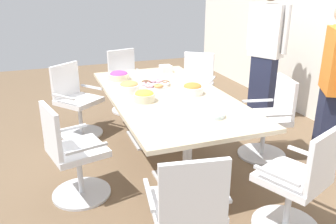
# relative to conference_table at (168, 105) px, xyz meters

# --- Properties ---
(ground_plane) EXTENTS (10.00, 10.00, 0.01)m
(ground_plane) POSITION_rel_conference_table_xyz_m (0.00, 0.00, -0.63)
(ground_plane) COLOR brown
(conference_table) EXTENTS (2.40, 1.20, 0.75)m
(conference_table) POSITION_rel_conference_table_xyz_m (0.00, 0.00, 0.00)
(conference_table) COLOR #CCB793
(conference_table) RESTS_ON ground
(office_chair_0) EXTENTS (0.71, 0.71, 0.91)m
(office_chair_0) POSITION_rel_conference_table_xyz_m (1.51, 0.51, -0.22)
(office_chair_0) COLOR silver
(office_chair_0) RESTS_ON ground
(office_chair_1) EXTENTS (0.64, 0.64, 0.91)m
(office_chair_1) POSITION_rel_conference_table_xyz_m (0.33, 1.08, -0.22)
(office_chair_1) COLOR silver
(office_chair_1) RESTS_ON ground
(office_chair_2) EXTENTS (0.76, 0.76, 0.91)m
(office_chair_2) POSITION_rel_conference_table_xyz_m (-1.11, 0.83, -0.22)
(office_chair_2) COLOR silver
(office_chair_2) RESTS_ON ground
(office_chair_3) EXTENTS (0.65, 0.65, 0.91)m
(office_chair_3) POSITION_rel_conference_table_xyz_m (-1.70, -0.05, -0.22)
(office_chair_3) COLOR silver
(office_chair_3) RESTS_ON ground
(office_chair_4) EXTENTS (0.76, 0.76, 0.91)m
(office_chair_4) POSITION_rel_conference_table_xyz_m (-1.03, -0.87, -0.22)
(office_chair_4) COLOR silver
(office_chair_4) RESTS_ON ground
(office_chair_5) EXTENTS (0.65, 0.65, 0.91)m
(office_chair_5) POSITION_rel_conference_table_xyz_m (0.43, -1.07, -0.22)
(office_chair_5) COLOR silver
(office_chair_5) RESTS_ON ground
(office_chair_6) EXTENTS (0.62, 0.62, 0.91)m
(office_chair_6) POSITION_rel_conference_table_xyz_m (1.56, -0.43, -0.22)
(office_chair_6) COLOR silver
(office_chair_6) RESTS_ON ground
(person_standing_0) EXTENTS (0.58, 0.40, 1.87)m
(person_standing_0) POSITION_rel_conference_table_xyz_m (-0.74, 1.71, 0.36)
(person_standing_0) COLOR #232842
(person_standing_0) RESTS_ON ground
(person_standing_1) EXTENTS (0.56, 0.42, 1.71)m
(person_standing_1) POSITION_rel_conference_table_xyz_m (0.67, 1.57, 0.26)
(person_standing_1) COLOR #232842
(person_standing_1) RESTS_ON ground
(snack_bowl_pretzels) EXTENTS (0.22, 0.22, 0.12)m
(snack_bowl_pretzels) POSITION_rel_conference_table_xyz_m (0.07, 0.25, 0.18)
(snack_bowl_pretzels) COLOR white
(snack_bowl_pretzels) RESTS_ON conference_table
(snack_bowl_chips_yellow) EXTENTS (0.21, 0.21, 0.12)m
(snack_bowl_chips_yellow) POSITION_rel_conference_table_xyz_m (0.13, -0.30, 0.18)
(snack_bowl_chips_yellow) COLOR beige
(snack_bowl_chips_yellow) RESTS_ON conference_table
(snack_bowl_candy_mix) EXTENTS (0.25, 0.25, 0.11)m
(snack_bowl_candy_mix) POSITION_rel_conference_table_xyz_m (-0.77, -0.36, 0.18)
(snack_bowl_candy_mix) COLOR beige
(snack_bowl_candy_mix) RESTS_ON conference_table
(snack_bowl_cookies) EXTENTS (0.22, 0.22, 0.12)m
(snack_bowl_cookies) POSITION_rel_conference_table_xyz_m (-0.23, -0.36, 0.18)
(snack_bowl_cookies) COLOR white
(snack_bowl_cookies) RESTS_ON conference_table
(donut_platter) EXTENTS (0.33, 0.33, 0.04)m
(donut_platter) POSITION_rel_conference_table_xyz_m (-0.37, -0.02, 0.15)
(donut_platter) COLOR white
(donut_platter) RESTS_ON conference_table
(plate_stack) EXTENTS (0.19, 0.19, 0.04)m
(plate_stack) POSITION_rel_conference_table_xyz_m (0.76, 0.16, 0.14)
(plate_stack) COLOR white
(plate_stack) RESTS_ON conference_table
(napkin_pile) EXTENTS (0.14, 0.14, 0.09)m
(napkin_pile) POSITION_rel_conference_table_xyz_m (-0.93, 0.31, 0.17)
(napkin_pile) COLOR white
(napkin_pile) RESTS_ON conference_table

